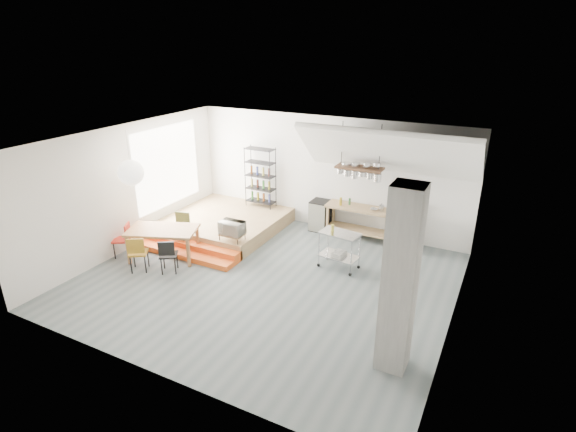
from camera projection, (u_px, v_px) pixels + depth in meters
The scene contains 26 objects.
floor at pixel (266, 280), 10.25m from camera, with size 8.00×8.00×0.00m, color slate.
wall_back at pixel (327, 174), 12.54m from camera, with size 8.00×0.04×3.20m, color silver.
wall_left at pixel (128, 188), 11.35m from camera, with size 0.04×7.00×3.20m, color silver.
wall_right at pixel (460, 253), 7.96m from camera, with size 0.04×7.00×3.20m, color silver.
ceiling at pixel (263, 141), 9.06m from camera, with size 8.00×7.00×0.02m, color white.
slope_ceiling at pixel (387, 152), 10.93m from camera, with size 4.40×1.80×0.15m, color white.
window_pane at pixel (168, 166), 12.50m from camera, with size 0.02×2.50×2.20m, color white.
platform at pixel (225, 223), 12.88m from camera, with size 3.00×3.00×0.40m, color #9D7A4E.
step_lower at pixel (181, 254), 11.32m from camera, with size 3.00×0.35×0.13m, color #EA5A1B.
step_upper at pixel (190, 246), 11.59m from camera, with size 3.00×0.35×0.27m, color #EA5A1B.
concrete_column at pixel (400, 282), 7.01m from camera, with size 0.50×0.50×3.20m, color slate.
kitchen_counter at pixel (359, 217), 12.15m from camera, with size 1.80×0.60×0.91m.
stove at pixel (410, 231), 11.61m from camera, with size 0.60×0.60×1.18m.
pot_rack at pixel (360, 171), 11.45m from camera, with size 1.20×0.50×1.43m.
wire_shelving at pixel (260, 176), 13.24m from camera, with size 0.88×0.38×1.80m.
microwave_shelf at pixel (232, 234), 11.26m from camera, with size 0.60×0.40×0.16m.
paper_lantern at pixel (131, 173), 10.51m from camera, with size 0.60×0.60×0.60m, color white.
dining_table at pixel (163, 232), 11.01m from camera, with size 1.88×1.48×0.79m.
chair_mustard at pixel (137, 251), 10.41m from camera, with size 0.56×0.56×0.89m.
chair_black at pixel (168, 253), 10.36m from camera, with size 0.53×0.53×0.85m.
chair_olive at pixel (181, 227), 11.74m from camera, with size 0.50×0.50×0.91m.
chair_red at pixel (124, 237), 11.18m from camera, with size 0.55×0.55×0.87m.
rolling_cart at pixel (339, 245), 10.58m from camera, with size 0.98×0.62×0.91m.
mini_fridge at pixel (320, 215), 12.75m from camera, with size 0.52×0.52×0.88m, color black.
microwave at pixel (232, 228), 11.19m from camera, with size 0.60×0.41×0.33m, color beige.
bowl at pixel (374, 209), 11.82m from camera, with size 0.19×0.19×0.05m, color silver.
Camera 1 is at (4.54, -7.75, 5.16)m, focal length 28.00 mm.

